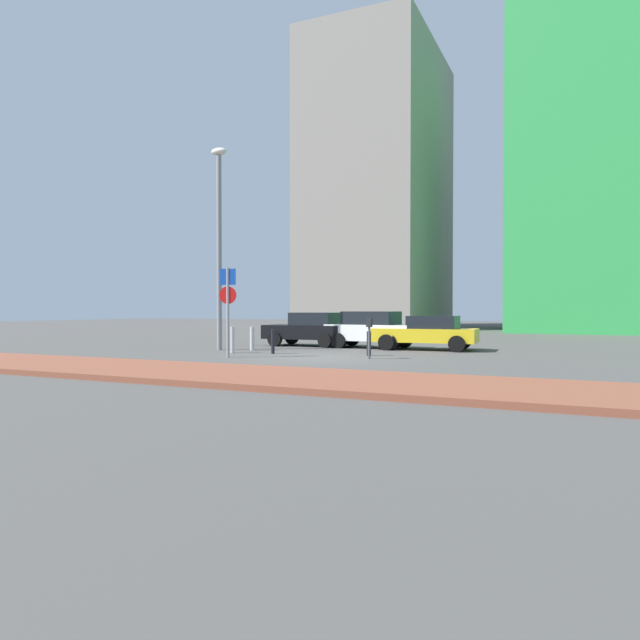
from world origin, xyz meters
name	(u,v)px	position (x,y,z in m)	size (l,w,h in m)	color
ground_plane	(321,357)	(0.00, 0.00, 0.00)	(120.00, 120.00, 0.00)	#4C4947
sidewalk_brick	(216,374)	(0.00, -6.22, 0.07)	(40.00, 3.57, 0.14)	brown
parked_car_black	(314,329)	(-2.70, 5.17, 0.76)	(4.48, 2.01, 1.50)	black
parked_car_white	(367,329)	(-0.19, 5.11, 0.80)	(4.48, 2.14, 1.55)	white
parked_car_yellow	(427,332)	(2.46, 4.99, 0.72)	(4.16, 2.14, 1.38)	gold
parking_sign_post	(228,301)	(-2.87, -1.41, 1.93)	(0.58, 0.20, 3.06)	gray
parking_meter	(369,333)	(1.72, 0.07, 0.87)	(0.18, 0.14, 1.34)	#4C4C51
street_lamp	(219,233)	(-5.20, 1.47, 4.71)	(0.70, 0.36, 8.15)	gray
traffic_bollard_near	(273,342)	(-2.25, 0.62, 0.45)	(0.13, 0.13, 0.90)	black
traffic_bollard_mid	(369,344)	(1.27, 1.29, 0.43)	(0.16, 0.16, 0.86)	black
traffic_bollard_far	(232,340)	(-3.84, 0.34, 0.50)	(0.15, 0.15, 0.99)	#B7B7BC
traffic_bollard_edge	(252,339)	(-3.87, 1.81, 0.47)	(0.18, 0.18, 0.95)	#B7B7BC
building_under_construction	(379,190)	(-8.64, 31.84, 12.49)	(10.19, 15.75, 24.99)	gray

